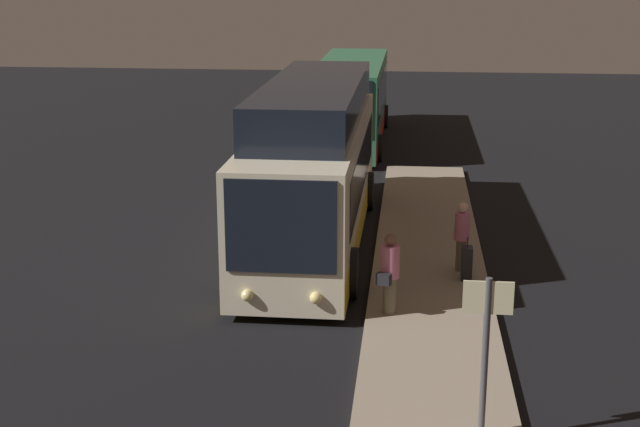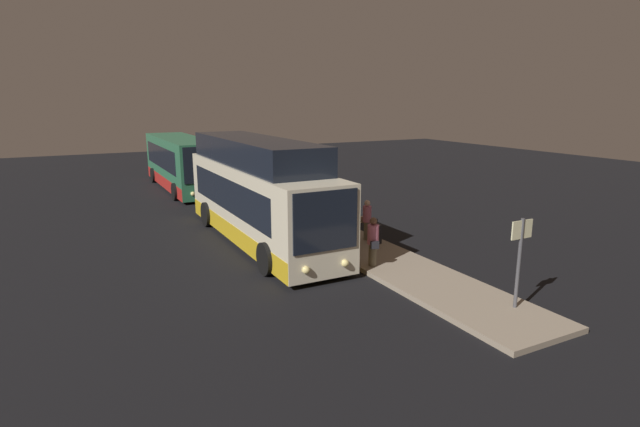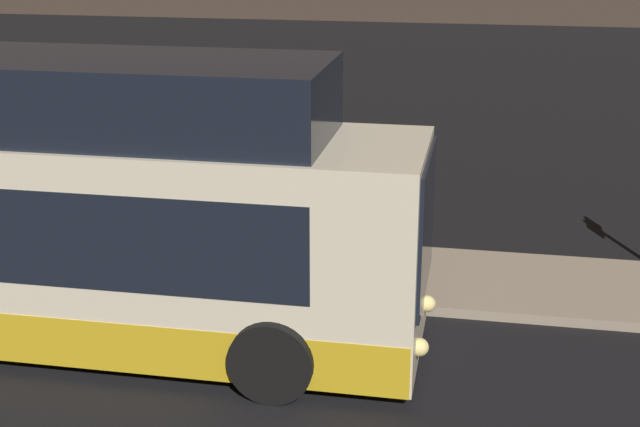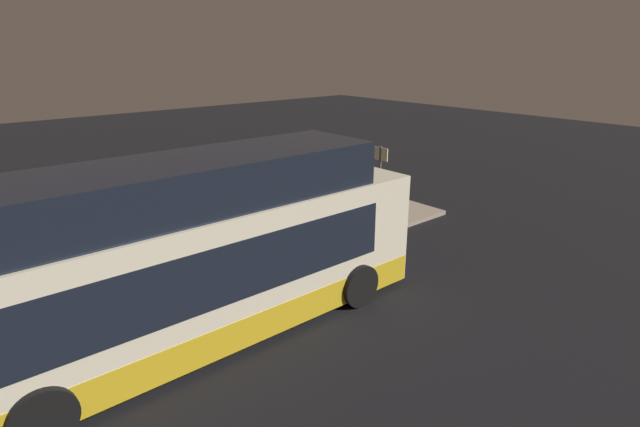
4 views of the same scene
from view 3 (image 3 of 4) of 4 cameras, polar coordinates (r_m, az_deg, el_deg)
name	(u,v)px [view 3 (image 3 of 4)]	position (r m, az deg, el deg)	size (l,w,h in m)	color
ground	(133,340)	(13.40, -11.88, -7.90)	(80.00, 80.00, 0.00)	black
platform	(196,262)	(15.84, -7.97, -3.08)	(20.00, 2.60, 0.16)	gray
bus_lead	(25,215)	(13.31, -18.37, -0.08)	(11.26, 2.77, 4.11)	beige
passenger_boarding	(251,201)	(15.92, -4.44, 0.79)	(0.54, 0.37, 1.61)	#6B604C
passenger_waiting	(398,240)	(13.98, 5.02, -1.69)	(0.63, 0.52, 1.67)	#6B604C
suitcase	(286,228)	(16.03, -2.22, -0.91)	(0.34, 0.24, 0.99)	black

